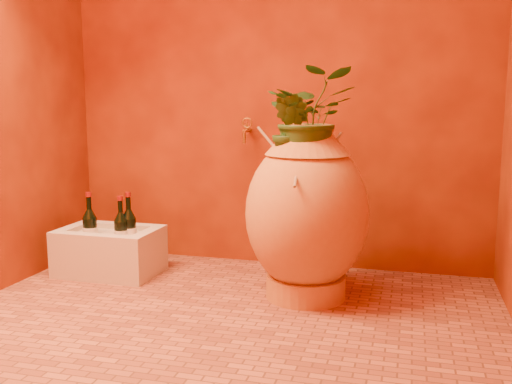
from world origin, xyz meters
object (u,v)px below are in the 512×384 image
(wine_bottle_b, at_px, (121,233))
(wine_bottle_c, at_px, (90,230))
(stone_basin, at_px, (110,252))
(wall_tap, at_px, (247,129))
(amphora, at_px, (307,213))
(wine_bottle_a, at_px, (129,230))

(wine_bottle_b, relative_size, wine_bottle_c, 0.96)
(stone_basin, xyz_separation_m, wall_tap, (0.70, 0.39, 0.69))
(stone_basin, bearing_deg, wall_tap, 29.20)
(stone_basin, height_order, wine_bottle_c, wine_bottle_c)
(wine_bottle_b, bearing_deg, wine_bottle_c, -177.93)
(amphora, xyz_separation_m, stone_basin, (-1.15, 0.10, -0.31))
(amphora, distance_m, wine_bottle_c, 1.25)
(amphora, height_order, wine_bottle_b, amphora)
(stone_basin, distance_m, wine_bottle_a, 0.19)
(wine_bottle_a, height_order, wine_bottle_c, wine_bottle_a)
(wine_bottle_a, bearing_deg, amphora, -5.38)
(wine_bottle_c, xyz_separation_m, wall_tap, (0.78, 0.45, 0.55))
(amphora, distance_m, wall_tap, 0.77)
(wine_bottle_b, distance_m, wine_bottle_c, 0.19)
(stone_basin, relative_size, wine_bottle_b, 1.74)
(wall_tap, bearing_deg, wine_bottle_a, -144.87)
(wine_bottle_a, bearing_deg, stone_basin, 176.30)
(wine_bottle_a, relative_size, wine_bottle_c, 1.00)
(amphora, relative_size, wall_tap, 5.84)
(stone_basin, height_order, wall_tap, wall_tap)
(amphora, relative_size, wine_bottle_b, 2.72)
(stone_basin, distance_m, wall_tap, 1.05)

